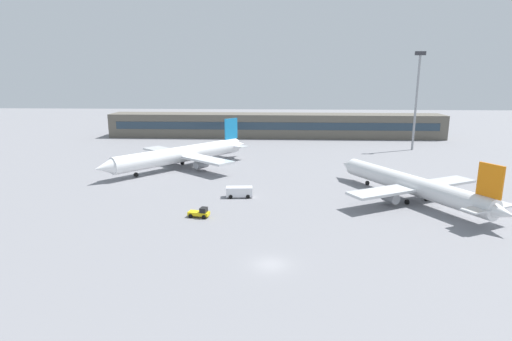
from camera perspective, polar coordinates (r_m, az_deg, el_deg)
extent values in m
plane|color=gray|center=(91.75, 2.43, -1.85)|extent=(400.00, 400.00, 0.00)
cube|color=#5B564C|center=(160.42, 2.67, 6.29)|extent=(127.65, 12.00, 9.00)
cube|color=#263847|center=(154.36, 2.66, 6.18)|extent=(121.27, 0.16, 2.80)
cylinder|color=silver|center=(84.51, 20.68, -1.80)|extent=(19.73, 32.32, 3.67)
cone|color=silver|center=(98.17, 12.74, 0.74)|extent=(4.98, 5.20, 3.48)
cone|color=silver|center=(73.38, 31.27, -5.12)|extent=(4.00, 4.45, 2.57)
cube|color=orange|center=(73.79, 29.82, -1.23)|extent=(2.32, 3.90, 5.31)
cube|color=silver|center=(74.69, 29.63, -4.47)|extent=(9.78, 6.96, 0.23)
cube|color=silver|center=(83.95, 21.14, -2.14)|extent=(27.68, 17.83, 0.48)
cylinder|color=gray|center=(88.50, 23.66, -2.52)|extent=(3.17, 3.63, 1.93)
cylinder|color=gray|center=(80.29, 18.20, -3.59)|extent=(3.17, 3.63, 1.93)
cylinder|color=black|center=(93.66, 15.24, -1.70)|extent=(0.80, 1.03, 0.97)
cylinder|color=black|center=(85.76, 22.63, -3.64)|extent=(0.80, 1.03, 0.97)
cylinder|color=black|center=(82.19, 20.27, -4.14)|extent=(0.80, 1.03, 0.97)
cylinder|color=white|center=(108.40, -10.30, 2.23)|extent=(28.20, 32.31, 4.10)
cone|color=white|center=(97.53, -20.33, 0.38)|extent=(5.89, 5.96, 3.89)
cone|color=white|center=(121.90, -2.35, 3.64)|extent=(4.84, 4.98, 2.87)
cube|color=#197FBF|center=(118.92, -3.49, 5.83)|extent=(3.36, 3.88, 5.93)
cube|color=silver|center=(119.85, -3.35, 3.56)|extent=(10.19, 9.27, 0.26)
cube|color=silver|center=(109.10, -9.84, 2.14)|extent=(28.07, 24.84, 0.54)
cylinder|color=gray|center=(114.54, -11.77, 1.80)|extent=(3.88, 4.03, 2.16)
cylinder|color=gray|center=(104.40, -7.65, 0.87)|extent=(3.88, 4.03, 2.16)
cylinder|color=black|center=(101.72, -16.36, -0.57)|extent=(1.03, 1.10, 1.08)
cylinder|color=black|center=(112.47, -10.21, 1.05)|extent=(1.03, 1.10, 1.08)
cylinder|color=black|center=(108.11, -8.43, 0.63)|extent=(1.03, 1.10, 1.08)
cube|color=yellow|center=(71.17, -7.97, -5.93)|extent=(3.82, 2.14, 0.60)
cube|color=black|center=(70.65, -7.30, -5.50)|extent=(1.34, 1.58, 0.90)
cylinder|color=black|center=(70.17, -7.27, -6.45)|extent=(0.73, 0.37, 0.70)
cylinder|color=black|center=(71.55, -6.83, -6.05)|extent=(0.73, 0.37, 0.70)
cylinder|color=black|center=(71.03, -9.10, -6.27)|extent=(0.73, 0.37, 0.70)
cylinder|color=black|center=(72.38, -8.62, -5.88)|extent=(0.73, 0.37, 0.70)
cube|color=white|center=(81.60, -2.35, -2.95)|extent=(5.34, 2.41, 1.90)
cube|color=#1E2633|center=(81.51, -3.76, -2.62)|extent=(0.31, 1.91, 0.70)
cylinder|color=black|center=(82.83, -3.51, -3.26)|extent=(0.78, 0.34, 0.76)
cylinder|color=black|center=(80.88, -3.56, -3.67)|extent=(0.78, 0.34, 0.76)
cylinder|color=black|center=(82.79, -1.16, -3.25)|extent=(0.78, 0.34, 0.76)
cylinder|color=black|center=(80.83, -1.14, -3.66)|extent=(0.78, 0.34, 0.76)
cylinder|color=gray|center=(140.73, 21.38, 8.65)|extent=(0.70, 0.70, 29.60)
cube|color=#333338|center=(140.58, 21.92, 14.90)|extent=(3.20, 0.80, 1.20)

